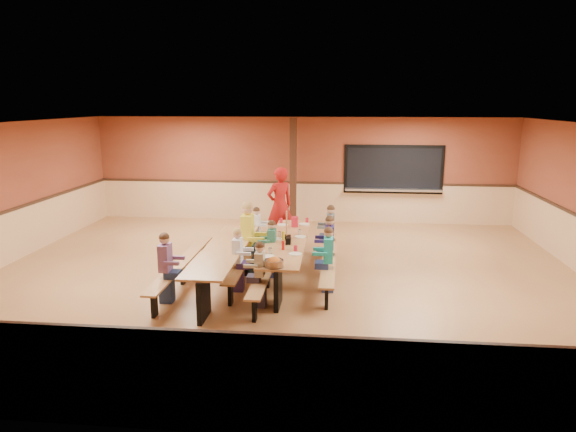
# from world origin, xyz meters

# --- Properties ---
(ground) EXTENTS (12.00, 12.00, 0.00)m
(ground) POSITION_xyz_m (0.00, 0.00, 0.00)
(ground) COLOR brown
(ground) RESTS_ON ground
(room_envelope) EXTENTS (12.04, 10.04, 3.02)m
(room_envelope) POSITION_xyz_m (0.00, 0.00, 0.69)
(room_envelope) COLOR brown
(room_envelope) RESTS_ON ground
(kitchen_pass_through) EXTENTS (2.78, 0.28, 1.38)m
(kitchen_pass_through) POSITION_xyz_m (2.60, 4.96, 1.49)
(kitchen_pass_through) COLOR black
(kitchen_pass_through) RESTS_ON ground
(structural_post) EXTENTS (0.18, 0.18, 3.00)m
(structural_post) POSITION_xyz_m (-0.20, 4.40, 1.50)
(structural_post) COLOR black
(structural_post) RESTS_ON ground
(cafeteria_table_main) EXTENTS (1.91, 3.70, 0.74)m
(cafeteria_table_main) POSITION_xyz_m (0.09, 0.04, 0.53)
(cafeteria_table_main) COLOR #A77242
(cafeteria_table_main) RESTS_ON ground
(cafeteria_table_second) EXTENTS (1.91, 3.70, 0.74)m
(cafeteria_table_second) POSITION_xyz_m (-1.04, -0.58, 0.53)
(cafeteria_table_second) COLOR #A77242
(cafeteria_table_second) RESTS_ON ground
(seated_child_white_left) EXTENTS (0.35, 0.29, 1.17)m
(seated_child_white_left) POSITION_xyz_m (-0.74, -0.84, 0.58)
(seated_child_white_left) COLOR white
(seated_child_white_left) RESTS_ON ground
(seated_adult_yellow) EXTENTS (0.48, 0.40, 1.45)m
(seated_adult_yellow) POSITION_xyz_m (-0.74, 0.20, 0.72)
(seated_adult_yellow) COLOR yellow
(seated_adult_yellow) RESTS_ON ground
(seated_child_grey_left) EXTENTS (0.33, 0.27, 1.12)m
(seated_child_grey_left) POSITION_xyz_m (-0.74, 1.32, 0.56)
(seated_child_grey_left) COLOR silver
(seated_child_grey_left) RESTS_ON ground
(seated_child_teal_right) EXTENTS (0.37, 0.30, 1.20)m
(seated_child_teal_right) POSITION_xyz_m (0.91, -0.71, 0.60)
(seated_child_teal_right) COLOR teal
(seated_child_teal_right) RESTS_ON ground
(seated_child_navy_right) EXTENTS (0.37, 0.31, 1.22)m
(seated_child_navy_right) POSITION_xyz_m (0.91, 0.14, 0.61)
(seated_child_navy_right) COLOR #20184D
(seated_child_navy_right) RESTS_ON ground
(seated_child_char_right) EXTENTS (0.37, 0.30, 1.21)m
(seated_child_char_right) POSITION_xyz_m (0.91, 1.27, 0.60)
(seated_child_char_right) COLOR #4E5658
(seated_child_char_right) RESTS_ON ground
(seated_child_purple_sec) EXTENTS (0.38, 0.31, 1.23)m
(seated_child_purple_sec) POSITION_xyz_m (-1.87, -1.50, 0.61)
(seated_child_purple_sec) COLOR #754D80
(seated_child_purple_sec) RESTS_ON ground
(seated_child_green_sec) EXTENTS (0.34, 0.28, 1.14)m
(seated_child_green_sec) POSITION_xyz_m (-0.22, -0.01, 0.57)
(seated_child_green_sec) COLOR #286650
(seated_child_green_sec) RESTS_ON ground
(seated_child_tan_sec) EXTENTS (0.33, 0.27, 1.13)m
(seated_child_tan_sec) POSITION_xyz_m (-0.22, -1.55, 0.56)
(seated_child_tan_sec) COLOR tan
(seated_child_tan_sec) RESTS_ON ground
(standing_woman) EXTENTS (0.82, 0.77, 1.88)m
(standing_woman) POSITION_xyz_m (-0.36, 2.53, 0.94)
(standing_woman) COLOR #A61413
(standing_woman) RESTS_ON ground
(punch_pitcher) EXTENTS (0.16, 0.16, 0.22)m
(punch_pitcher) POSITION_xyz_m (0.13, 1.21, 0.85)
(punch_pitcher) COLOR red
(punch_pitcher) RESTS_ON cafeteria_table_main
(chip_bowl) EXTENTS (0.32, 0.32, 0.15)m
(chip_bowl) POSITION_xyz_m (0.03, -1.61, 0.81)
(chip_bowl) COLOR orange
(chip_bowl) RESTS_ON cafeteria_table_main
(napkin_dispenser) EXTENTS (0.10, 0.14, 0.13)m
(napkin_dispenser) POSITION_xyz_m (0.13, -0.21, 0.80)
(napkin_dispenser) COLOR black
(napkin_dispenser) RESTS_ON cafeteria_table_main
(condiment_mustard) EXTENTS (0.06, 0.06, 0.17)m
(condiment_mustard) POSITION_xyz_m (0.00, 0.11, 0.82)
(condiment_mustard) COLOR yellow
(condiment_mustard) RESTS_ON cafeteria_table_main
(condiment_ketchup) EXTENTS (0.06, 0.06, 0.17)m
(condiment_ketchup) POSITION_xyz_m (0.07, -0.60, 0.82)
(condiment_ketchup) COLOR #B2140F
(condiment_ketchup) RESTS_ON cafeteria_table_main
(table_paddle) EXTENTS (0.16, 0.16, 0.56)m
(table_paddle) POSITION_xyz_m (0.05, 0.22, 0.88)
(table_paddle) COLOR black
(table_paddle) RESTS_ON cafeteria_table_main
(place_settings) EXTENTS (0.65, 3.30, 0.11)m
(place_settings) POSITION_xyz_m (0.09, 0.04, 0.80)
(place_settings) COLOR beige
(place_settings) RESTS_ON cafeteria_table_main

